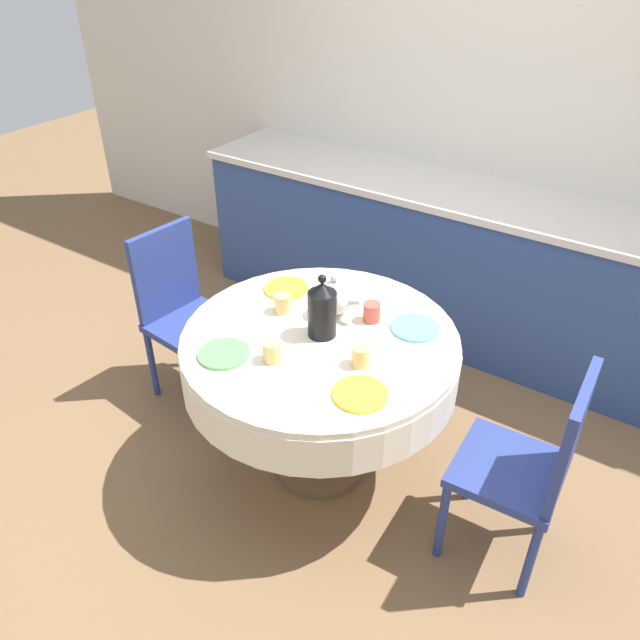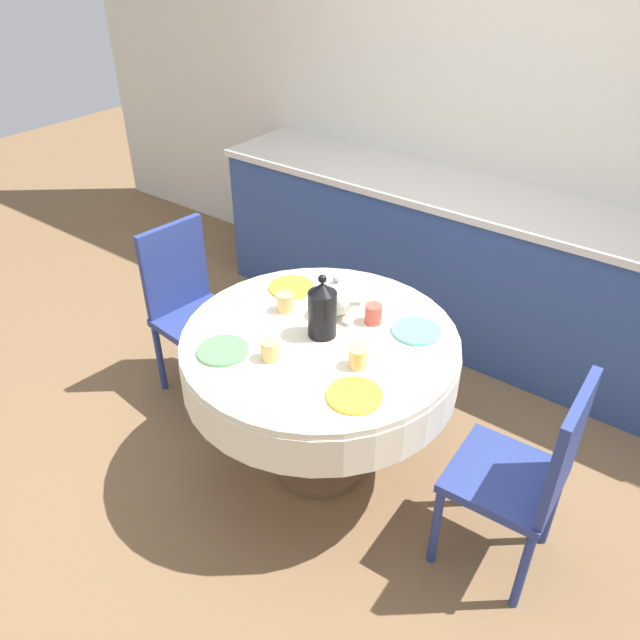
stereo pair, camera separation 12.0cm
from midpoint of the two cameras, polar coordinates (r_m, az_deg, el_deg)
The scene contains 16 objects.
ground_plane at distance 3.11m, azimuth 1.13°, elevation -13.06°, with size 12.00×12.00×0.00m, color brown.
wall_back at distance 3.84m, azimuth 17.83°, elevation 17.63°, with size 7.00×0.05×2.60m.
kitchen_counter at distance 3.85m, azimuth 13.87°, elevation 4.81°, with size 3.24×0.64×0.94m.
dining_table at distance 2.68m, azimuth 1.28°, elevation -3.72°, with size 1.18×1.18×0.77m.
chair_left at distance 2.52m, azimuth 19.83°, elevation -12.98°, with size 0.42×0.42×0.94m.
chair_right at distance 3.33m, azimuth -10.76°, elevation 1.46°, with size 0.44×0.44×0.94m.
plate_near_left at distance 2.53m, azimuth -7.54°, elevation -2.80°, with size 0.21×0.21×0.01m, color #5BA85B.
cup_near_left at distance 2.46m, azimuth -3.21°, elevation -2.76°, with size 0.08×0.08×0.09m, color #DBB766.
plate_near_right at distance 2.30m, azimuth 4.68°, elevation -6.92°, with size 0.21×0.21×0.01m, color yellow.
cup_near_right at distance 2.43m, azimuth 4.89°, elevation -3.45°, with size 0.08×0.08×0.09m, color #DBB766.
plate_far_left at distance 2.93m, azimuth -1.48°, elevation 2.99°, with size 0.21×0.21×0.01m, color yellow.
cup_far_left at distance 2.75m, azimuth -1.98°, elevation 1.63°, with size 0.08×0.08×0.09m, color #DBB766.
plate_far_right at distance 2.67m, azimuth 10.09°, elevation -1.00°, with size 0.21×0.21×0.01m, color #60BCB7.
cup_far_right at distance 2.68m, azimuth 6.18°, elevation 0.55°, with size 0.08×0.08×0.09m, color #CC4C3D.
coffee_carafe at distance 2.55m, azimuth 1.62°, elevation 0.91°, with size 0.12×0.12×0.29m.
teapot at distance 2.69m, azimuth 2.82°, elevation 2.01°, with size 0.22×0.16×0.20m.
Camera 2 is at (1.28, -1.70, 2.27)m, focal length 35.00 mm.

